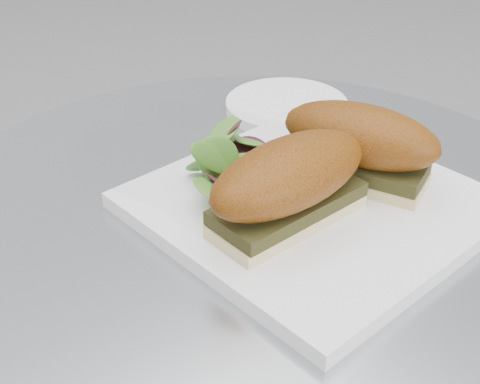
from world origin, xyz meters
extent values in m
cylinder|color=#AAADB1|center=(0.00, 0.00, 0.72)|extent=(0.70, 0.70, 0.02)
cube|color=white|center=(0.05, -0.03, 0.74)|extent=(0.31, 0.31, 0.02)
cube|color=#F6E599|center=(0.00, -0.04, 0.75)|extent=(0.15, 0.07, 0.01)
cube|color=black|center=(0.00, -0.04, 0.77)|extent=(0.15, 0.07, 0.01)
ellipsoid|color=#723A0A|center=(0.00, -0.04, 0.80)|extent=(0.17, 0.08, 0.06)
cube|color=#F6E599|center=(0.11, -0.03, 0.75)|extent=(0.10, 0.15, 0.01)
cube|color=black|center=(0.11, -0.03, 0.77)|extent=(0.11, 0.15, 0.01)
ellipsoid|color=#723A0A|center=(0.11, -0.03, 0.80)|extent=(0.13, 0.17, 0.06)
cylinder|color=white|center=(0.18, 0.16, 0.74)|extent=(0.15, 0.15, 0.01)
camera|label=1|loc=(-0.34, -0.41, 1.10)|focal=50.00mm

